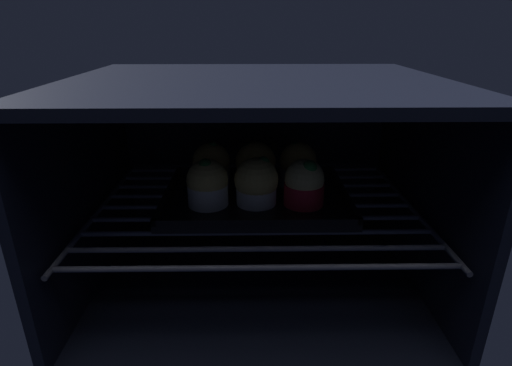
# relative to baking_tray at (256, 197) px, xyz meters

# --- Properties ---
(oven_cavity) EXTENTS (0.59, 0.47, 0.37)m
(oven_cavity) POSITION_rel_baking_tray_xyz_m (0.00, 0.03, 0.02)
(oven_cavity) COLOR black
(oven_cavity) RESTS_ON ground
(oven_rack) EXTENTS (0.55, 0.42, 0.01)m
(oven_rack) POSITION_rel_baking_tray_xyz_m (0.00, -0.02, -0.01)
(oven_rack) COLOR #444756
(oven_rack) RESTS_ON oven_cavity
(baking_tray) EXTENTS (0.32, 0.24, 0.02)m
(baking_tray) POSITION_rel_baking_tray_xyz_m (0.00, 0.00, 0.00)
(baking_tray) COLOR black
(baking_tray) RESTS_ON oven_rack
(muffin_row0_col0) EXTENTS (0.07, 0.07, 0.08)m
(muffin_row0_col0) POSITION_rel_baking_tray_xyz_m (-0.08, -0.04, 0.04)
(muffin_row0_col0) COLOR silver
(muffin_row0_col0) RESTS_ON baking_tray
(muffin_row0_col1) EXTENTS (0.07, 0.07, 0.08)m
(muffin_row0_col1) POSITION_rel_baking_tray_xyz_m (-0.00, -0.04, 0.04)
(muffin_row0_col1) COLOR silver
(muffin_row0_col1) RESTS_ON baking_tray
(muffin_row0_col2) EXTENTS (0.07, 0.07, 0.08)m
(muffin_row0_col2) POSITION_rel_baking_tray_xyz_m (0.08, -0.04, 0.04)
(muffin_row0_col2) COLOR red
(muffin_row0_col2) RESTS_ON baking_tray
(muffin_row1_col0) EXTENTS (0.07, 0.07, 0.09)m
(muffin_row1_col0) POSITION_rel_baking_tray_xyz_m (-0.08, 0.04, 0.04)
(muffin_row1_col0) COLOR silver
(muffin_row1_col0) RESTS_ON baking_tray
(muffin_row1_col1) EXTENTS (0.07, 0.07, 0.08)m
(muffin_row1_col1) POSITION_rel_baking_tray_xyz_m (-0.00, 0.04, 0.04)
(muffin_row1_col1) COLOR #1928B7
(muffin_row1_col1) RESTS_ON baking_tray
(muffin_row1_col2) EXTENTS (0.07, 0.07, 0.08)m
(muffin_row1_col2) POSITION_rel_baking_tray_xyz_m (0.08, 0.04, 0.04)
(muffin_row1_col2) COLOR silver
(muffin_row1_col2) RESTS_ON baking_tray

